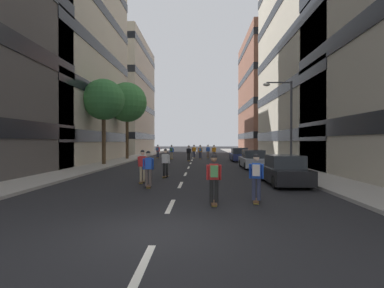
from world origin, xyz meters
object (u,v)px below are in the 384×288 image
object	(u,v)px
skater_2	(200,151)
skater_5	(208,151)
skater_1	(214,151)
streetlamp_right	(286,115)
skater_6	(214,176)
skater_8	(165,162)
skater_10	(189,152)
skater_4	(148,167)
street_tree_mid	(127,103)
skater_9	(158,150)
parked_car_far	(253,160)
parked_car_near	(239,155)
street_tree_near	(104,100)
skater_0	(172,151)
skater_7	(143,165)
skater_3	(194,151)
skater_11	(256,175)
parked_car_mid	(284,171)

from	to	relation	value
skater_2	skater_5	xyz separation A→B (m)	(1.04, 2.70, -0.03)
skater_1	streetlamp_right	bearing A→B (deg)	-74.22
streetlamp_right	skater_6	distance (m)	13.29
skater_8	skater_10	bearing A→B (deg)	86.94
skater_4	skater_6	size ratio (longest dim) A/B	1.00
street_tree_mid	skater_10	world-z (taller)	street_tree_mid
skater_6	skater_9	size ratio (longest dim) A/B	1.00
skater_6	streetlamp_right	bearing A→B (deg)	63.42
parked_car_far	skater_8	bearing A→B (deg)	-135.58
skater_5	streetlamp_right	bearing A→B (deg)	-73.88
parked_car_near	street_tree_near	bearing A→B (deg)	-155.37
street_tree_near	streetlamp_right	world-z (taller)	street_tree_near
parked_car_far	skater_1	distance (m)	13.67
skater_4	skater_5	xyz separation A→B (m)	(3.51, 25.93, 0.00)
parked_car_far	skater_0	bearing A→B (deg)	122.51
skater_2	skater_4	size ratio (longest dim) A/B	1.00
street_tree_mid	skater_4	world-z (taller)	street_tree_mid
skater_7	skater_10	bearing A→B (deg)	84.38
streetlamp_right	skater_0	bearing A→B (deg)	123.13
street_tree_near	skater_2	bearing A→B (deg)	48.93
parked_car_near	skater_8	xyz separation A→B (m)	(-6.48, -15.05, 0.29)
parked_car_far	street_tree_near	bearing A→B (deg)	168.84
skater_3	skater_5	world-z (taller)	same
parked_car_near	skater_3	world-z (taller)	skater_3
skater_1	skater_4	distance (m)	24.18
street_tree_near	skater_7	world-z (taller)	street_tree_near
parked_car_far	skater_10	xyz separation A→B (m)	(-5.66, 9.02, 0.32)
skater_5	skater_11	xyz separation A→B (m)	(1.04, -29.37, 0.03)
skater_5	skater_10	xyz separation A→B (m)	(-2.34, -6.52, 0.03)
skater_8	parked_car_mid	bearing A→B (deg)	-23.55
skater_4	skater_8	distance (m)	4.05
skater_10	street_tree_mid	bearing A→B (deg)	163.04
skater_3	skater_5	distance (m)	1.98
skater_4	skater_7	size ratio (longest dim) A/B	1.00
parked_car_near	street_tree_mid	size ratio (longest dim) A/B	0.48
parked_car_mid	skater_9	size ratio (longest dim) A/B	2.47
skater_2	skater_6	xyz separation A→B (m)	(0.53, -27.09, 0.00)
streetlamp_right	skater_6	world-z (taller)	streetlamp_right
street_tree_near	parked_car_far	bearing A→B (deg)	-11.16
parked_car_far	skater_11	world-z (taller)	skater_11
parked_car_mid	skater_7	distance (m)	7.43
skater_8	skater_10	distance (m)	15.39
street_tree_near	skater_1	world-z (taller)	street_tree_near
skater_2	street_tree_mid	bearing A→B (deg)	-170.43
skater_6	parked_car_far	bearing A→B (deg)	74.94
street_tree_near	skater_8	world-z (taller)	street_tree_near
parked_car_mid	skater_4	size ratio (longest dim) A/B	2.47
parked_car_near	skater_10	size ratio (longest dim) A/B	2.47
skater_0	skater_5	size ratio (longest dim) A/B	1.00
parked_car_near	streetlamp_right	xyz separation A→B (m)	(1.95, -11.39, 3.44)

